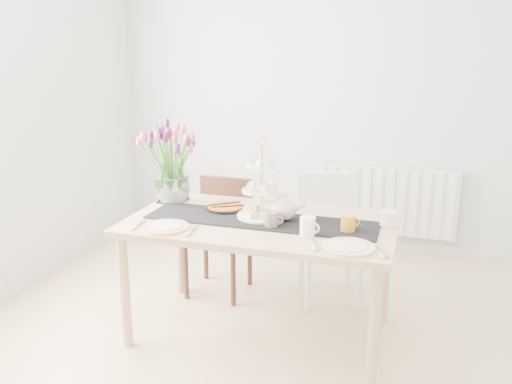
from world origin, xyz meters
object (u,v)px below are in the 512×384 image
(tulip_vase, at_px, (171,152))
(tart_tin, at_px, (226,208))
(dining_table, at_px, (261,233))
(plate_left, at_px, (166,227))
(cream_jug, at_px, (388,218))
(mug_orange, at_px, (348,224))
(chair_white, at_px, (329,226))
(plate_right, at_px, (349,247))
(cake_stand, at_px, (262,198))
(mug_white, at_px, (308,226))
(radiator, at_px, (386,201))
(teapot, at_px, (283,208))
(mug_grey, at_px, (272,220))
(chair_brown, at_px, (222,227))

(tulip_vase, height_order, tart_tin, tulip_vase)
(dining_table, xyz_separation_m, plate_left, (-0.49, -0.29, 0.08))
(cream_jug, height_order, mug_orange, mug_orange)
(dining_table, distance_m, tart_tin, 0.33)
(chair_white, relative_size, plate_right, 3.24)
(cake_stand, distance_m, mug_white, 0.40)
(radiator, relative_size, mug_orange, 12.22)
(cream_jug, distance_m, plate_left, 1.29)
(mug_white, xyz_separation_m, plate_right, (0.25, -0.13, -0.05))
(plate_right, bearing_deg, teapot, 143.24)
(dining_table, height_order, mug_grey, mug_grey)
(chair_brown, distance_m, cream_jug, 1.32)
(chair_white, bearing_deg, teapot, -124.10)
(chair_brown, bearing_deg, chair_white, 10.83)
(radiator, relative_size, tulip_vase, 1.93)
(chair_white, bearing_deg, dining_table, -133.06)
(tart_tin, bearing_deg, mug_orange, -12.67)
(teapot, bearing_deg, tulip_vase, 161.23)
(tulip_vase, bearing_deg, radiator, 48.81)
(cake_stand, bearing_deg, chair_white, 64.36)
(radiator, height_order, plate_right, plate_right)
(cake_stand, height_order, mug_orange, cake_stand)
(dining_table, xyz_separation_m, mug_grey, (0.09, -0.10, 0.12))
(chair_white, distance_m, tart_tin, 0.84)
(tart_tin, distance_m, mug_orange, 0.83)
(cream_jug, height_order, mug_white, mug_white)
(radiator, height_order, dining_table, same)
(chair_white, height_order, teapot, teapot)
(chair_brown, height_order, plate_left, chair_brown)
(radiator, height_order, tulip_vase, tulip_vase)
(tart_tin, bearing_deg, teapot, -14.93)
(tart_tin, relative_size, mug_orange, 2.54)
(tulip_vase, bearing_deg, chair_white, 25.62)
(cake_stand, height_order, plate_right, cake_stand)
(tulip_vase, distance_m, tart_tin, 0.53)
(chair_brown, bearing_deg, cream_jug, -19.01)
(chair_white, xyz_separation_m, mug_orange, (0.23, -0.74, 0.28))
(dining_table, height_order, mug_orange, mug_orange)
(mug_grey, bearing_deg, tart_tin, 143.80)
(mug_orange, bearing_deg, plate_left, 155.83)
(cream_jug, distance_m, mug_white, 0.51)
(cream_jug, bearing_deg, dining_table, -176.73)
(cream_jug, bearing_deg, cake_stand, 179.05)
(radiator, xyz_separation_m, mug_white, (-0.30, -1.88, 0.35))
(chair_white, height_order, cream_jug, chair_white)
(plate_left, bearing_deg, mug_orange, 14.18)
(teapot, bearing_deg, mug_grey, -111.49)
(teapot, distance_m, mug_grey, 0.14)
(tulip_vase, xyz_separation_m, tart_tin, (0.41, -0.08, -0.32))
(cake_stand, relative_size, teapot, 1.74)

